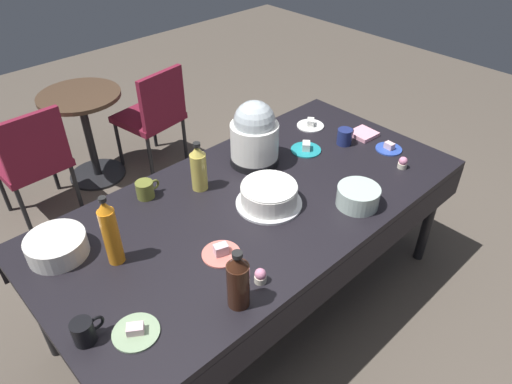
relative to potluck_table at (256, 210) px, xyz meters
name	(u,v)px	position (x,y,z in m)	size (l,w,h in m)	color
ground	(256,299)	(0.00, 0.00, -0.69)	(9.00, 9.00, 0.00)	brown
potluck_table	(256,210)	(0.00, 0.00, 0.00)	(2.20, 1.10, 0.75)	black
frosted_layer_cake	(269,195)	(0.02, -0.07, 0.12)	(0.33, 0.33, 0.11)	silver
slow_cooker	(254,135)	(0.23, 0.26, 0.23)	(0.27, 0.27, 0.37)	black
glass_salad_bowl	(358,196)	(0.34, -0.37, 0.11)	(0.21, 0.21, 0.10)	#B2C6BC
ceramic_snack_bowl	(57,246)	(-0.88, 0.31, 0.11)	(0.26, 0.26, 0.09)	silver
dessert_plate_cobalt	(389,148)	(0.89, -0.18, 0.07)	(0.15, 0.15, 0.04)	#2D4CB2
dessert_plate_coral	(221,252)	(-0.38, -0.18, 0.08)	(0.17, 0.17, 0.06)	#E07266
dessert_plate_teal	(306,149)	(0.53, 0.14, 0.07)	(0.18, 0.18, 0.05)	teal
dessert_plate_sage	(136,332)	(-0.86, -0.28, 0.07)	(0.17, 0.17, 0.04)	#8CA87F
dessert_plate_white	(310,125)	(0.77, 0.32, 0.07)	(0.17, 0.17, 0.05)	white
cupcake_mint	(403,163)	(0.78, -0.34, 0.09)	(0.05, 0.05, 0.07)	beige
cupcake_rose	(196,168)	(-0.07, 0.40, 0.09)	(0.05, 0.05, 0.07)	beige
cupcake_cocoa	(260,276)	(-0.36, -0.41, 0.09)	(0.05, 0.05, 0.07)	beige
soda_bottle_ginger_ale	(199,168)	(-0.14, 0.27, 0.19)	(0.08, 0.08, 0.27)	gold
soda_bottle_cola	(238,281)	(-0.50, -0.43, 0.19)	(0.09, 0.09, 0.27)	#33190F
soda_bottle_orange_juice	(111,232)	(-0.72, 0.10, 0.22)	(0.07, 0.07, 0.34)	orange
coffee_mug_olive	(145,189)	(-0.38, 0.40, 0.11)	(0.13, 0.09, 0.09)	olive
coffee_mug_navy	(345,137)	(0.76, 0.04, 0.11)	(0.13, 0.09, 0.10)	navy
coffee_mug_black	(84,331)	(-1.01, -0.18, 0.11)	(0.12, 0.08, 0.10)	black
paper_napkin_stack	(363,134)	(0.92, 0.02, 0.07)	(0.14, 0.14, 0.02)	pink
maroon_chair_left	(32,158)	(-0.55, 1.61, -0.20)	(0.45, 0.45, 0.85)	maroon
maroon_chair_right	(154,112)	(0.41, 1.61, -0.20)	(0.50, 0.50, 0.85)	maroon
round_cafe_table	(85,121)	(-0.05, 1.83, -0.19)	(0.60, 0.60, 0.72)	#473323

